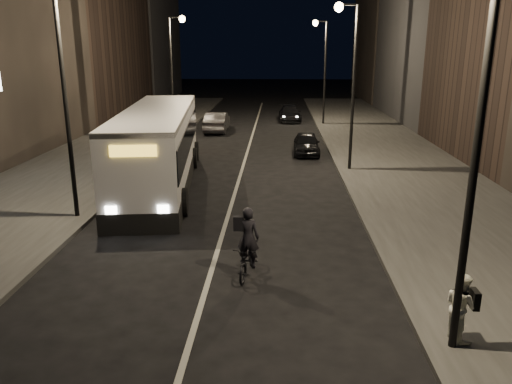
# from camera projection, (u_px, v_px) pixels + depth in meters

# --- Properties ---
(ground) EXTENTS (180.00, 180.00, 0.00)m
(ground) POSITION_uv_depth(u_px,v_px,m) (212.00, 267.00, 14.64)
(ground) COLOR black
(ground) RESTS_ON ground
(sidewalk_right) EXTENTS (7.00, 70.00, 0.16)m
(sidewalk_right) POSITION_uv_depth(u_px,v_px,m) (397.00, 162.00, 27.68)
(sidewalk_right) COLOR #31312F
(sidewalk_right) RESTS_ON ground
(sidewalk_left) EXTENTS (7.00, 70.00, 0.16)m
(sidewalk_left) POSITION_uv_depth(u_px,v_px,m) (96.00, 159.00, 28.41)
(sidewalk_left) COLOR #31312F
(sidewalk_left) RESTS_ON ground
(streetlight_right_near) EXTENTS (1.20, 0.44, 8.12)m
(streetlight_right_near) POSITION_uv_depth(u_px,v_px,m) (468.00, 96.00, 9.08)
(streetlight_right_near) COLOR black
(streetlight_right_near) RESTS_ON sidewalk_right
(streetlight_right_mid) EXTENTS (1.20, 0.44, 8.12)m
(streetlight_right_mid) POSITION_uv_depth(u_px,v_px,m) (349.00, 65.00, 24.42)
(streetlight_right_mid) COLOR black
(streetlight_right_mid) RESTS_ON sidewalk_right
(streetlight_right_far) EXTENTS (1.20, 0.44, 8.12)m
(streetlight_right_far) POSITION_uv_depth(u_px,v_px,m) (322.00, 58.00, 39.77)
(streetlight_right_far) COLOR black
(streetlight_right_far) RESTS_ON sidewalk_right
(streetlight_left_near) EXTENTS (1.20, 0.44, 8.12)m
(streetlight_left_near) POSITION_uv_depth(u_px,v_px,m) (70.00, 73.00, 17.20)
(streetlight_left_near) COLOR black
(streetlight_left_near) RESTS_ON sidewalk_left
(streetlight_left_far) EXTENTS (1.20, 0.44, 8.12)m
(streetlight_left_far) POSITION_uv_depth(u_px,v_px,m) (175.00, 60.00, 34.47)
(streetlight_left_far) COLOR black
(streetlight_left_far) RESTS_ON sidewalk_left
(city_bus) EXTENTS (4.24, 13.35, 3.54)m
(city_bus) POSITION_uv_depth(u_px,v_px,m) (159.00, 144.00, 22.88)
(city_bus) COLOR silver
(city_bus) RESTS_ON ground
(cyclist_on_bicycle) EXTENTS (0.93, 1.90, 2.09)m
(cyclist_on_bicycle) POSITION_uv_depth(u_px,v_px,m) (248.00, 253.00, 13.89)
(cyclist_on_bicycle) COLOR black
(cyclist_on_bicycle) RESTS_ON ground
(pedestrian_woman) EXTENTS (0.79, 0.89, 1.51)m
(pedestrian_woman) POSITION_uv_depth(u_px,v_px,m) (460.00, 306.00, 10.61)
(pedestrian_woman) COLOR silver
(pedestrian_woman) RESTS_ON sidewalk_right
(car_near) EXTENTS (1.60, 3.83, 1.29)m
(car_near) POSITION_uv_depth(u_px,v_px,m) (306.00, 143.00, 30.00)
(car_near) COLOR black
(car_near) RESTS_ON ground
(car_mid) EXTENTS (1.61, 4.57, 1.50)m
(car_mid) POSITION_uv_depth(u_px,v_px,m) (217.00, 122.00, 37.93)
(car_mid) COLOR #313133
(car_mid) RESTS_ON ground
(car_far) EXTENTS (2.01, 4.52, 1.29)m
(car_far) POSITION_uv_depth(u_px,v_px,m) (290.00, 114.00, 43.46)
(car_far) COLOR black
(car_far) RESTS_ON ground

